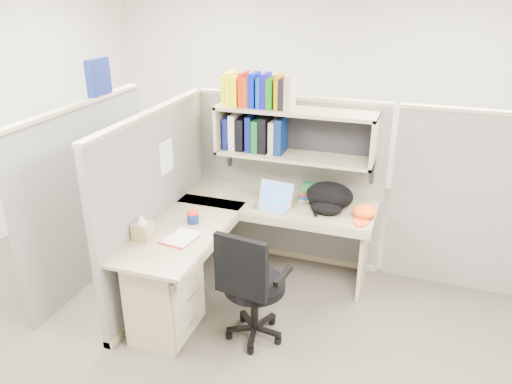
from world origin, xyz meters
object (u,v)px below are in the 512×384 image
at_px(laptop, 271,197).
at_px(backpack, 328,198).
at_px(desk, 198,270).
at_px(task_chair, 252,302).
at_px(snack_canister, 193,217).

bearing_deg(laptop, backpack, 20.77).
distance_m(desk, laptop, 0.89).
bearing_deg(backpack, desk, -142.59).
relative_size(laptop, backpack, 0.76).
xyz_separation_m(desk, laptop, (0.39, 0.70, 0.40)).
bearing_deg(backpack, task_chair, -116.02).
distance_m(backpack, task_chair, 1.15).
height_order(desk, backpack, backpack).
bearing_deg(backpack, snack_canister, -155.43).
xyz_separation_m(backpack, snack_canister, (-1.00, -0.59, -0.07)).
xyz_separation_m(desk, snack_canister, (-0.13, 0.23, 0.34)).
bearing_deg(laptop, desk, -112.89).
bearing_deg(task_chair, backpack, 69.77).
bearing_deg(task_chair, snack_canister, 149.79).
relative_size(backpack, snack_canister, 4.07).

